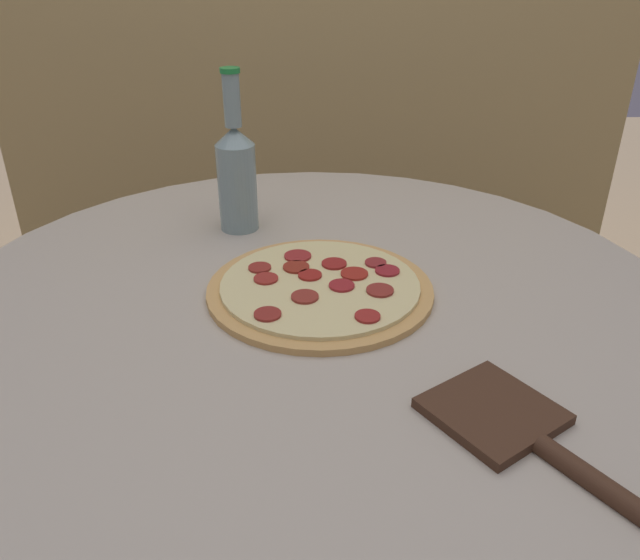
# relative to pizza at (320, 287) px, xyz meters

# --- Properties ---
(table) EXTENTS (1.08, 1.08, 0.71)m
(table) POSITION_rel_pizza_xyz_m (-0.01, 0.01, -0.20)
(table) COLOR #B2A893
(table) RESTS_ON ground_plane
(fence_panel) EXTENTS (1.79, 0.04, 1.90)m
(fence_panel) POSITION_rel_pizza_xyz_m (-0.01, 1.00, 0.23)
(fence_panel) COLOR tan
(fence_panel) RESTS_ON ground_plane
(pizza) EXTENTS (0.33, 0.33, 0.02)m
(pizza) POSITION_rel_pizza_xyz_m (0.00, 0.00, 0.00)
(pizza) COLOR tan
(pizza) RESTS_ON table
(beer_bottle) EXTENTS (0.07, 0.07, 0.27)m
(beer_bottle) POSITION_rel_pizza_xyz_m (-0.14, 0.24, 0.09)
(beer_bottle) COLOR gray
(beer_bottle) RESTS_ON table
(pizza_paddle) EXTENTS (0.20, 0.24, 0.02)m
(pizza_paddle) POSITION_rel_pizza_xyz_m (0.20, -0.30, -0.00)
(pizza_paddle) COLOR #422819
(pizza_paddle) RESTS_ON table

